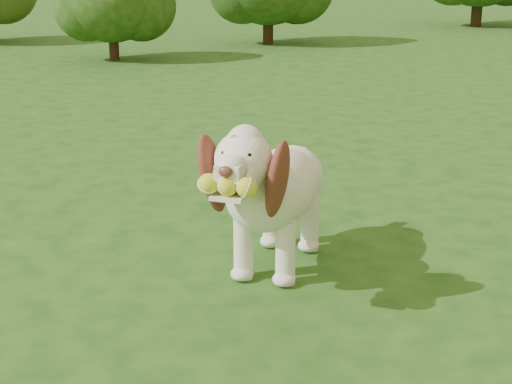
# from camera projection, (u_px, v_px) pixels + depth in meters

# --- Properties ---
(ground) EXTENTS (80.00, 80.00, 0.00)m
(ground) POSITION_uv_depth(u_px,v_px,m) (342.00, 325.00, 3.20)
(ground) COLOR #1B4313
(ground) RESTS_ON ground
(dog) EXTENTS (0.50, 1.22, 0.79)m
(dog) POSITION_uv_depth(u_px,v_px,m) (273.00, 186.00, 3.62)
(dog) COLOR white
(dog) RESTS_ON ground
(shrub_a) EXTENTS (1.30, 1.30, 1.35)m
(shrub_a) POSITION_uv_depth(u_px,v_px,m) (112.00, 1.00, 10.52)
(shrub_a) COLOR #382314
(shrub_a) RESTS_ON ground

